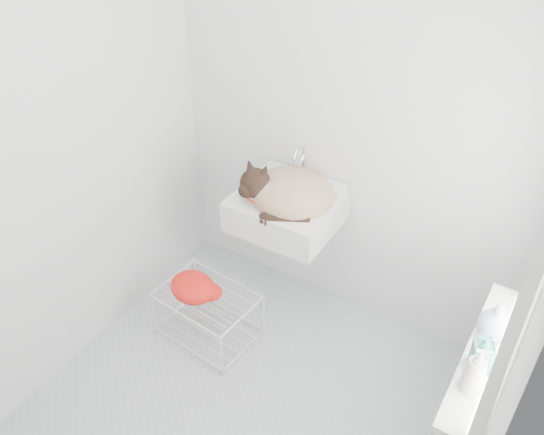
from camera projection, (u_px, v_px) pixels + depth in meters
The scene contains 15 objects.
floor at pixel (256, 404), 3.10m from camera, with size 2.20×2.00×0.02m, color #B7BBC0.
back_wall at pixel (353, 127), 3.04m from camera, with size 2.20×0.02×2.50m, color white.
right_wall at pixel (525, 326), 1.89m from camera, with size 0.02×2.00×2.50m, color white.
left_wall at pixel (67, 153), 2.82m from camera, with size 0.02×2.00×2.50m, color white.
window_glass at pixel (540, 268), 1.98m from camera, with size 0.01×0.80×1.00m, color white.
window_frame at pixel (536, 267), 1.98m from camera, with size 0.04×0.90×1.10m, color white.
windowsill at pixel (485, 356), 2.32m from camera, with size 0.16×0.88×0.04m, color white.
sink at pixel (287, 198), 3.21m from camera, with size 0.57×0.50×0.23m, color white.
faucet at pixel (303, 162), 3.25m from camera, with size 0.21×0.15×0.21m, color silver, non-canonical shape.
cat at pixel (287, 194), 3.17m from camera, with size 0.56×0.50×0.32m.
wire_rack at pixel (208, 316), 3.42m from camera, with size 0.55×0.39×0.33m, color silver.
towel at pixel (193, 291), 3.30m from camera, with size 0.29×0.21×0.12m, color red.
bottle_a at pixel (469, 389), 2.17m from camera, with size 0.07×0.07×0.19m, color beige.
bottle_b at pixel (478, 366), 2.25m from camera, with size 0.08×0.08×0.17m, color teal.
bottle_c at pixel (491, 335), 2.38m from camera, with size 0.14×0.14×0.18m, color silver.
Camera 1 is at (1.06, -1.56, 2.67)m, focal length 37.31 mm.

